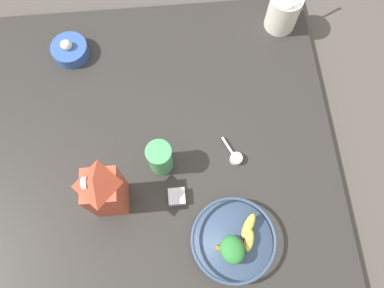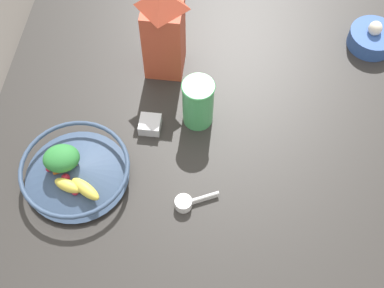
{
  "view_description": "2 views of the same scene",
  "coord_description": "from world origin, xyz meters",
  "views": [
    {
      "loc": [
        0.38,
        0.06,
        1.15
      ],
      "look_at": [
        0.01,
        0.1,
        0.08
      ],
      "focal_mm": 35.0,
      "sensor_mm": 36.0,
      "label": 1
    },
    {
      "loc": [
        -0.02,
        0.7,
        1.1
      ],
      "look_at": [
        0.05,
        0.13,
        0.13
      ],
      "focal_mm": 50.0,
      "sensor_mm": 36.0,
      "label": 2
    }
  ],
  "objects": [
    {
      "name": "measuring_scoop",
      "position": [
        0.05,
        0.23,
        0.04
      ],
      "size": [
        0.09,
        0.06,
        0.02
      ],
      "color": "white",
      "rests_on": "countertop"
    },
    {
      "name": "milk_carton",
      "position": [
        0.15,
        -0.15,
        0.16
      ],
      "size": [
        0.09,
        0.09,
        0.26
      ],
      "color": "#CC4C33",
      "rests_on": "countertop"
    },
    {
      "name": "countertop",
      "position": [
        0.0,
        0.0,
        0.02
      ],
      "size": [
        1.09,
        1.09,
        0.03
      ],
      "color": "#2D2B28",
      "rests_on": "ground_plane"
    },
    {
      "name": "yogurt_tub",
      "position": [
        -0.43,
        0.45,
        0.11
      ],
      "size": [
        0.13,
        0.11,
        0.27
      ],
      "color": "silver",
      "rests_on": "countertop"
    },
    {
      "name": "drinking_cup",
      "position": [
        0.05,
        -0.0,
        0.1
      ],
      "size": [
        0.08,
        0.08,
        0.13
      ],
      "color": "#4CB266",
      "rests_on": "countertop"
    },
    {
      "name": "ground_plane",
      "position": [
        0.0,
        0.0,
        0.0
      ],
      "size": [
        6.0,
        6.0,
        0.0
      ],
      "primitive_type": "plane",
      "color": "#4C4742"
    },
    {
      "name": "spice_jar",
      "position": [
        0.16,
        0.04,
        0.04
      ],
      "size": [
        0.05,
        0.05,
        0.03
      ],
      "color": "silver",
      "rests_on": "countertop"
    },
    {
      "name": "garlic_bowl",
      "position": [
        -0.37,
        -0.28,
        0.06
      ],
      "size": [
        0.12,
        0.12,
        0.07
      ],
      "color": "#3356A3",
      "rests_on": "countertop"
    },
    {
      "name": "fruit_bowl",
      "position": [
        0.3,
        0.19,
        0.07
      ],
      "size": [
        0.24,
        0.24,
        0.09
      ],
      "color": "#384C6B",
      "rests_on": "countertop"
    }
  ]
}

